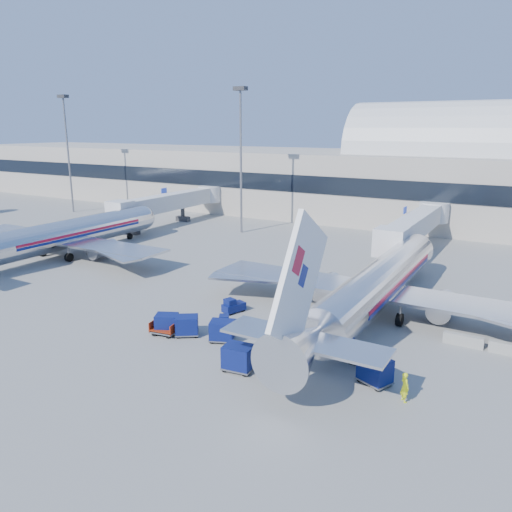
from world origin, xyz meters
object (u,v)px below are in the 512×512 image
Objects in this scene: airliner_main at (375,286)px; cart_train_b at (187,325)px; jetbridge_mid at (174,201)px; tug_lead at (228,323)px; jetbridge_near at (417,224)px; barrier_mid at (510,349)px; cart_solo_far at (375,370)px; cart_open_red at (165,330)px; mast_west at (241,139)px; cart_train_a at (222,331)px; tug_right at (363,355)px; mast_far_west at (67,137)px; airliner_mid at (60,235)px; tug_left at (233,306)px; cart_solo_near at (238,357)px; ramp_worker at (405,387)px; barrier_near at (463,340)px; cart_train_c at (167,323)px.

cart_train_b is (-11.94, -11.93, -2.03)m from airliner_main.
jetbridge_mid is 12.09× the size of tug_lead.
jetbridge_near is at bearing 48.23° from tug_lead.
tug_lead is (-20.95, -6.76, 0.16)m from barrier_mid.
cart_solo_far is 1.11× the size of cart_open_red.
mast_west reaches higher than cart_train_a.
jetbridge_near reaches higher than tug_right.
jetbridge_mid reaches higher than cart_train_b.
airliner_mid is at bearing -42.32° from mast_far_west.
cart_solo_near is (6.50, -9.35, 0.37)m from tug_left.
airliner_main reaches higher than cart_train_b.
ramp_worker is at bearing -65.21° from airliner_main.
airliner_mid is at bearing 139.40° from cart_train_a.
jetbridge_near reaches higher than cart_solo_far.
cart_train_a is at bearing -31.10° from mast_far_west.
mast_far_west reaches higher than jetbridge_near.
barrier_near is 18.03m from cart_solo_near.
ramp_worker reaches higher than barrier_mid.
ramp_worker is (15.73, -3.91, 0.38)m from tug_lead.
jetbridge_mid is 11.60× the size of tug_left.
mast_west is 8.88× the size of cart_solo_far.
cart_solo_near reaches higher than barrier_near.
tug_left is 0.99× the size of cart_train_b.
mast_far_west is at bearing 19.08° from ramp_worker.
airliner_main reaches higher than cart_train_c.
barrier_mid is 23.05m from tug_left.
jetbridge_near is 38.85m from cart_solo_far.
jetbridge_mid is 59.90m from barrier_near.
cart_open_red is at bearing 159.28° from cart_solo_near.
airliner_mid is at bearing 177.13° from barrier_near.
cart_train_b is at bearing 167.75° from cart_train_a.
ramp_worker is at bearing -93.77° from tug_left.
airliner_mid is at bearing 175.70° from tug_right.
jetbridge_near is 11.90× the size of cart_train_c.
cart_train_b is (-23.24, -9.43, 0.44)m from barrier_mid.
mast_west is 9.93× the size of tug_lead.
mast_far_west is at bearing 119.81° from tug_lead.
mast_far_west is at bearing 176.46° from cart_solo_far.
airliner_main is at bearing 167.50° from barrier_mid.
cart_solo_far is (73.81, -37.43, -13.81)m from mast_far_west.
mast_far_west is 69.61m from cart_open_red.
jetbridge_mid reaches higher than tug_lead.
cart_train_a is 1.20× the size of ramp_worker.
tug_left reaches higher than barrier_mid.
cart_solo_near is at bearing -136.39° from barrier_near.
jetbridge_mid is at bearing 104.09° from tug_lead.
mast_far_west is 9.88× the size of cart_open_red.
barrier_mid is (41.30, -28.00, -14.34)m from mast_west.
cart_solo_near is at bearing -42.39° from cart_train_c.
airliner_main is 18.86m from cart_open_red.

